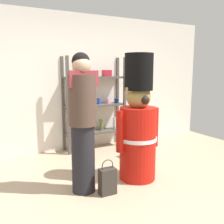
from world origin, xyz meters
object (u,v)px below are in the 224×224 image
Objects in this scene: teddy_bear_guard at (138,126)px; person_shopper at (83,121)px; display_crate at (141,149)px; merchandise_shelf at (95,104)px; shopping_bag at (108,181)px.

teddy_bear_guard reaches higher than person_shopper.
teddy_bear_guard is 1.09m from display_crate.
person_shopper is at bearing -152.97° from display_crate.
merchandise_shelf is at bearing 60.99° from person_shopper.
shopping_bag is at bearing -43.58° from person_shopper.
merchandise_shelf reaches higher than shopping_bag.
merchandise_shelf is 4.31× the size of display_crate.
display_crate is at bearing 27.03° from person_shopper.
display_crate is at bearing 38.78° from shopping_bag.
shopping_bag is at bearing -109.93° from merchandise_shelf.
merchandise_shelf is 1.02× the size of person_shopper.
teddy_bear_guard is at bearing -92.49° from merchandise_shelf.
display_crate is (0.49, -0.92, -0.74)m from merchandise_shelf.
person_shopper reaches higher than display_crate.
teddy_bear_guard is 0.88m from shopping_bag.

